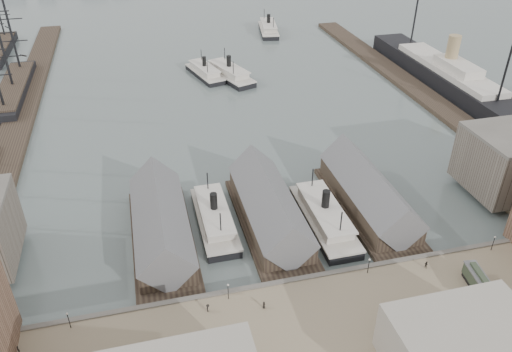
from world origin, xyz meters
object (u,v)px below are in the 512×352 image
object	(u,v)px
horse_cart_center	(235,342)
horse_cart_right	(447,323)
tram	(479,284)
ocean_steamer	(447,76)
ferry_docked_west	(215,217)

from	to	relation	value
horse_cart_center	horse_cart_right	bearing A→B (deg)	-103.92
tram	horse_cart_right	size ratio (longest dim) A/B	2.15
ocean_steamer	ferry_docked_west	bearing A→B (deg)	-147.84
ferry_docked_west	horse_cart_right	bearing A→B (deg)	-50.42
ocean_steamer	tram	bearing A→B (deg)	-119.21
tram	ocean_steamer	bearing A→B (deg)	69.15
tram	horse_cart_center	world-z (taller)	tram
ferry_docked_west	horse_cart_center	xyz separation A→B (m)	(-3.10, -38.10, 0.51)
horse_cart_right	horse_cart_center	bearing A→B (deg)	63.77
tram	horse_cart_right	world-z (taller)	tram
tram	horse_cart_right	bearing A→B (deg)	-140.61
ferry_docked_west	tram	size ratio (longest dim) A/B	2.61
horse_cart_center	horse_cart_right	distance (m)	39.68
horse_cart_center	ferry_docked_west	bearing A→B (deg)	-10.38
ferry_docked_west	horse_cart_center	world-z (taller)	ferry_docked_west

